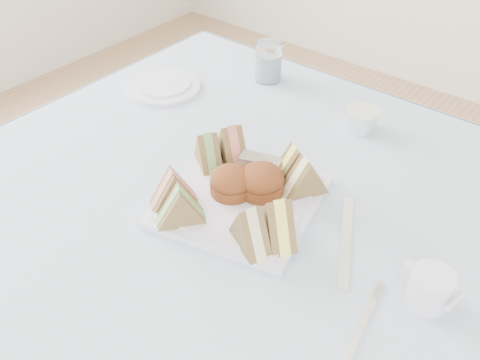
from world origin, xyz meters
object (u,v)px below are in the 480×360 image
Objects in this scene: water_glass at (268,62)px; creamer_jug at (430,288)px; serving_plate at (240,200)px; table at (228,332)px.

creamer_jug is at bearing -34.48° from water_glass.
water_glass is (-0.23, 0.39, 0.04)m from serving_plate.
creamer_jug reaches higher than table.
water_glass is 1.50× the size of creamer_jug.
water_glass is 0.68m from creamer_jug.
water_glass reaches higher than serving_plate.
water_glass is at bearing 117.02° from table.
serving_plate is at bearing -170.88° from creamer_jug.
serving_plate is 0.33m from creamer_jug.
table is 0.61m from water_glass.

